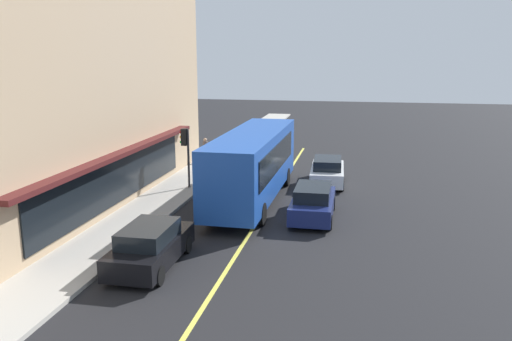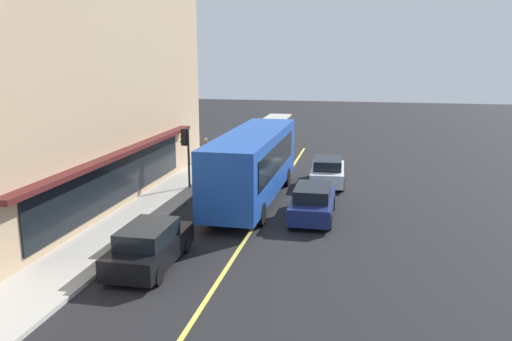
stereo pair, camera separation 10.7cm
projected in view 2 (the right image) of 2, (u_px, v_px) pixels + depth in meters
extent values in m
plane|color=black|center=(260.00, 218.00, 23.45)|extent=(120.00, 120.00, 0.00)
cube|color=#B2ADA3|center=(149.00, 209.00, 24.48)|extent=(80.00, 2.63, 0.15)
cube|color=#D8D14C|center=(260.00, 218.00, 23.44)|extent=(36.00, 0.16, 0.01)
cube|color=#4C1919|center=(123.00, 152.00, 23.90)|extent=(17.07, 0.70, 0.20)
cube|color=black|center=(120.00, 179.00, 24.22)|extent=(14.63, 0.08, 2.00)
cube|color=#1E4CAD|center=(253.00, 162.00, 25.57)|extent=(11.03, 2.62, 3.00)
cube|color=black|center=(273.00, 138.00, 30.69)|extent=(0.14, 2.10, 1.80)
cube|color=black|center=(227.00, 155.00, 25.47)|extent=(8.80, 0.15, 1.32)
cube|color=black|center=(277.00, 158.00, 24.95)|extent=(8.80, 0.15, 1.32)
cube|color=#0CF259|center=(273.00, 123.00, 30.56)|extent=(0.10, 1.90, 0.36)
cube|color=#2D2D33|center=(273.00, 164.00, 31.14)|extent=(0.19, 2.40, 0.40)
cylinder|color=black|center=(247.00, 175.00, 29.49)|extent=(1.00, 0.31, 1.00)
cylinder|color=black|center=(286.00, 177.00, 29.02)|extent=(1.00, 0.31, 1.00)
cylinder|color=black|center=(211.00, 211.00, 22.78)|extent=(1.00, 0.31, 1.00)
cylinder|color=black|center=(261.00, 214.00, 22.31)|extent=(1.00, 0.31, 1.00)
cylinder|color=#2D2D33|center=(189.00, 158.00, 27.85)|extent=(0.12, 0.12, 3.20)
cube|color=black|center=(185.00, 137.00, 27.63)|extent=(0.30, 0.30, 0.90)
sphere|color=red|center=(181.00, 132.00, 27.61)|extent=(0.18, 0.18, 0.18)
sphere|color=orange|center=(181.00, 137.00, 27.67)|extent=(0.18, 0.18, 0.18)
sphere|color=green|center=(182.00, 142.00, 27.73)|extent=(0.18, 0.18, 0.18)
cube|color=white|center=(328.00, 174.00, 29.37)|extent=(4.37, 1.98, 0.75)
cube|color=black|center=(328.00, 163.00, 29.08)|extent=(2.47, 1.61, 0.55)
cylinder|color=black|center=(314.00, 173.00, 30.92)|extent=(0.65, 0.25, 0.64)
cylinder|color=black|center=(342.00, 174.00, 30.66)|extent=(0.65, 0.25, 0.64)
cylinder|color=black|center=(312.00, 184.00, 28.19)|extent=(0.65, 0.25, 0.64)
cylinder|color=black|center=(342.00, 185.00, 27.93)|extent=(0.65, 0.25, 0.64)
cube|color=black|center=(150.00, 250.00, 18.01)|extent=(4.32, 1.84, 0.75)
cube|color=black|center=(148.00, 233.00, 17.72)|extent=(2.42, 1.54, 0.55)
cylinder|color=black|center=(145.00, 241.00, 19.58)|extent=(0.64, 0.23, 0.64)
cylinder|color=black|center=(186.00, 244.00, 19.28)|extent=(0.64, 0.23, 0.64)
cylinder|color=black|center=(110.00, 271.00, 16.87)|extent=(0.64, 0.23, 0.64)
cylinder|color=black|center=(157.00, 276.00, 16.56)|extent=(0.64, 0.23, 0.64)
cube|color=navy|center=(313.00, 205.00, 23.25)|extent=(4.32, 1.84, 0.75)
cube|color=black|center=(313.00, 192.00, 22.97)|extent=(2.42, 1.53, 0.55)
cylinder|color=black|center=(298.00, 202.00, 24.83)|extent=(0.64, 0.23, 0.64)
cylinder|color=black|center=(333.00, 204.00, 24.52)|extent=(0.64, 0.23, 0.64)
cylinder|color=black|center=(290.00, 220.00, 22.11)|extent=(0.64, 0.23, 0.64)
cylinder|color=black|center=(329.00, 222.00, 21.80)|extent=(0.64, 0.23, 0.64)
cylinder|color=black|center=(206.00, 156.00, 34.68)|extent=(0.18, 0.18, 0.79)
cylinder|color=#594C47|center=(206.00, 146.00, 34.52)|extent=(0.34, 0.34, 0.62)
sphere|color=tan|center=(206.00, 140.00, 34.43)|extent=(0.22, 0.22, 0.22)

